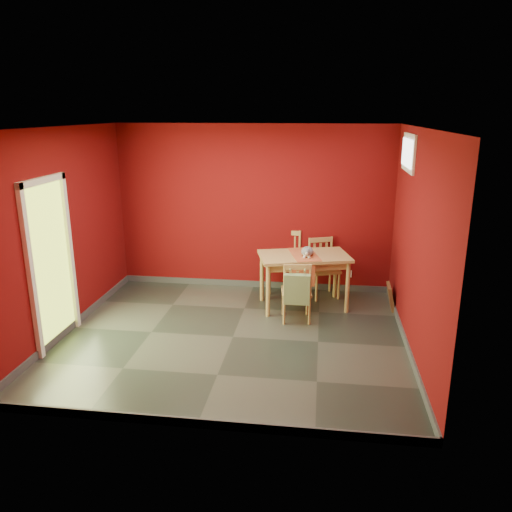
# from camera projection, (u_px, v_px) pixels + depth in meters

# --- Properties ---
(ground) EXTENTS (4.50, 4.50, 0.00)m
(ground) POSITION_uv_depth(u_px,v_px,m) (233.00, 337.00, 6.62)
(ground) COLOR #2D342D
(ground) RESTS_ON ground
(room_shell) EXTENTS (4.50, 4.50, 4.50)m
(room_shell) POSITION_uv_depth(u_px,v_px,m) (233.00, 333.00, 6.61)
(room_shell) COLOR #60090B
(room_shell) RESTS_ON ground
(doorway) EXTENTS (0.06, 1.01, 2.13)m
(doorway) POSITION_uv_depth(u_px,v_px,m) (50.00, 258.00, 6.21)
(doorway) COLOR #B7D838
(doorway) RESTS_ON ground
(window) EXTENTS (0.05, 0.90, 0.50)m
(window) POSITION_uv_depth(u_px,v_px,m) (408.00, 153.00, 6.63)
(window) COLOR white
(window) RESTS_ON room_shell
(outlet_plate) EXTENTS (0.08, 0.02, 0.12)m
(outlet_plate) POSITION_uv_depth(u_px,v_px,m) (349.00, 274.00, 8.23)
(outlet_plate) COLOR silver
(outlet_plate) RESTS_ON room_shell
(dining_table) EXTENTS (1.47, 1.08, 0.82)m
(dining_table) POSITION_uv_depth(u_px,v_px,m) (304.00, 261.00, 7.47)
(dining_table) COLOR tan
(dining_table) RESTS_ON ground
(table_runner) EXTENTS (0.54, 0.84, 0.38)m
(table_runner) POSITION_uv_depth(u_px,v_px,m) (304.00, 261.00, 7.33)
(table_runner) COLOR #BB5730
(table_runner) RESTS_ON dining_table
(chair_far_left) EXTENTS (0.54, 0.54, 1.00)m
(chair_far_left) POSITION_uv_depth(u_px,v_px,m) (285.00, 261.00, 8.20)
(chair_far_left) COLOR tan
(chair_far_left) RESTS_ON ground
(chair_far_right) EXTENTS (0.56, 0.56, 0.94)m
(chair_far_right) POSITION_uv_depth(u_px,v_px,m) (323.00, 267.00, 7.99)
(chair_far_right) COLOR tan
(chair_far_right) RESTS_ON ground
(chair_near) EXTENTS (0.46, 0.46, 0.88)m
(chair_near) POSITION_uv_depth(u_px,v_px,m) (296.00, 291.00, 7.02)
(chair_near) COLOR tan
(chair_near) RESTS_ON ground
(tote_bag) EXTENTS (0.36, 0.20, 0.49)m
(tote_bag) POSITION_uv_depth(u_px,v_px,m) (297.00, 289.00, 6.78)
(tote_bag) COLOR #748F5B
(tote_bag) RESTS_ON chair_near
(cat) EXTENTS (0.25, 0.40, 0.19)m
(cat) POSITION_uv_depth(u_px,v_px,m) (307.00, 250.00, 7.36)
(cat) COLOR slate
(cat) RESTS_ON table_runner
(picture_frame) EXTENTS (0.13, 0.38, 0.38)m
(picture_frame) POSITION_uv_depth(u_px,v_px,m) (391.00, 297.00, 7.53)
(picture_frame) COLOR brown
(picture_frame) RESTS_ON ground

